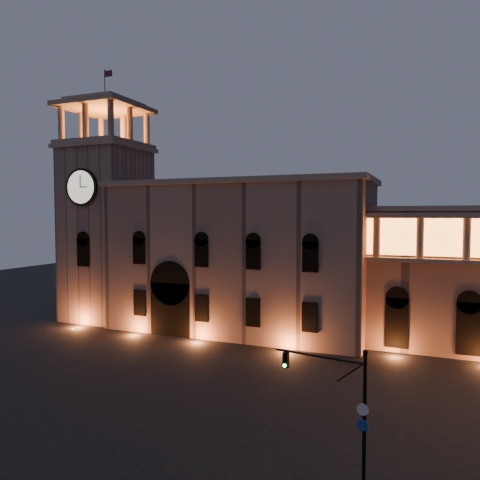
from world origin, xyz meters
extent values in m
plane|color=black|center=(0.00, 0.00, 0.00)|extent=(160.00, 160.00, 0.00)
cube|color=#8D6D5C|center=(-2.00, 22.00, 8.50)|extent=(30.00, 12.00, 17.00)
cube|color=gray|center=(-2.00, 22.00, 17.30)|extent=(30.80, 12.80, 0.60)
cube|color=black|center=(-8.00, 16.60, 3.00)|extent=(5.00, 1.40, 6.00)
cylinder|color=black|center=(-8.00, 16.60, 6.00)|extent=(5.00, 1.40, 5.00)
cube|color=orange|center=(-8.00, 16.40, 2.80)|extent=(4.20, 0.20, 5.00)
cube|color=#8D6D5C|center=(-20.50, 21.00, 11.00)|extent=(9.00, 9.00, 22.00)
cube|color=gray|center=(-20.50, 21.00, 22.25)|extent=(9.80, 9.80, 0.50)
cylinder|color=black|center=(-20.50, 16.32, 17.00)|extent=(4.60, 0.35, 4.60)
cylinder|color=beige|center=(-20.50, 16.18, 17.00)|extent=(4.00, 0.12, 4.00)
cube|color=gray|center=(-20.50, 21.00, 22.75)|extent=(9.40, 9.40, 0.50)
cube|color=orange|center=(-20.50, 21.00, 23.05)|extent=(6.80, 6.80, 0.15)
cylinder|color=gray|center=(-24.30, 17.20, 25.10)|extent=(0.76, 0.76, 4.20)
cylinder|color=gray|center=(-20.50, 17.20, 25.10)|extent=(0.76, 0.76, 4.20)
cylinder|color=gray|center=(-16.70, 17.20, 25.10)|extent=(0.76, 0.76, 4.20)
cylinder|color=gray|center=(-24.30, 24.80, 25.10)|extent=(0.76, 0.76, 4.20)
cylinder|color=gray|center=(-20.50, 24.80, 25.10)|extent=(0.76, 0.76, 4.20)
cylinder|color=gray|center=(-16.70, 24.80, 25.10)|extent=(0.76, 0.76, 4.20)
cylinder|color=gray|center=(-24.30, 21.00, 25.10)|extent=(0.76, 0.76, 4.20)
cylinder|color=gray|center=(-16.70, 21.00, 25.10)|extent=(0.76, 0.76, 4.20)
cube|color=gray|center=(-20.50, 21.00, 27.50)|extent=(9.80, 9.80, 0.60)
cube|color=gray|center=(-20.50, 21.00, 28.10)|extent=(7.50, 7.50, 0.60)
cylinder|color=black|center=(-20.50, 21.00, 30.40)|extent=(0.10, 0.10, 4.00)
plane|color=#53172A|center=(-19.90, 21.00, 31.80)|extent=(1.20, 0.00, 1.20)
cylinder|color=gray|center=(14.00, 18.50, 11.50)|extent=(0.70, 0.70, 4.00)
cylinder|color=gray|center=(18.00, 18.50, 11.50)|extent=(0.70, 0.70, 4.00)
cylinder|color=gray|center=(22.00, 18.50, 11.50)|extent=(0.70, 0.70, 4.00)
cylinder|color=black|center=(16.17, -5.90, 3.41)|extent=(0.19, 0.19, 6.82)
sphere|color=black|center=(16.17, -5.90, 6.91)|extent=(0.27, 0.27, 0.27)
cylinder|color=black|center=(13.77, -5.52, 6.33)|extent=(4.83, 0.87, 0.12)
cube|color=black|center=(11.94, -5.24, 5.84)|extent=(0.33, 0.31, 0.83)
cylinder|color=#0CE53F|center=(11.92, -5.39, 5.57)|extent=(0.19, 0.10, 0.18)
cylinder|color=silver|center=(16.10, -6.03, 4.09)|extent=(0.58, 0.13, 0.58)
cylinder|color=navy|center=(16.10, -6.03, 3.31)|extent=(0.58, 0.13, 0.58)
camera|label=1|loc=(19.09, -29.03, 13.61)|focal=35.00mm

